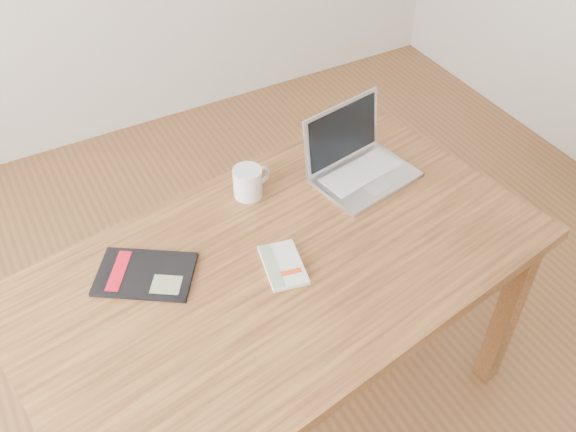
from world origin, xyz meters
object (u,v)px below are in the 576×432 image
white_guidebook (283,265)px  coffee_mug (249,182)px  black_guidebook (145,274)px  laptop (357,161)px  desk (283,283)px

white_guidebook → coffee_mug: coffee_mug is taller
white_guidebook → black_guidebook: same height
white_guidebook → coffee_mug: bearing=92.6°
black_guidebook → laptop: size_ratio=0.90×
laptop → black_guidebook: bearing=176.8°
desk → laptop: bearing=20.6°
desk → laptop: size_ratio=4.60×
white_guidebook → coffee_mug: 0.32m
black_guidebook → coffee_mug: size_ratio=2.41×
black_guidebook → laptop: bearing=-49.1°
black_guidebook → desk: bearing=-77.1°
white_guidebook → laptop: size_ratio=0.54×
white_guidebook → laptop: bearing=43.6°
black_guidebook → white_guidebook: bearing=-80.2°
white_guidebook → black_guidebook: bearing=168.3°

